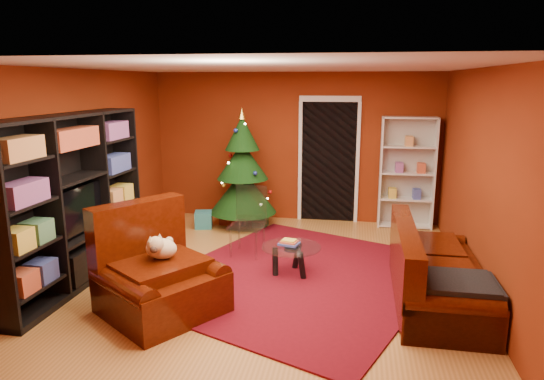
% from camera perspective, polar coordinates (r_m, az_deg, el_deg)
% --- Properties ---
extents(floor, '(5.00, 5.50, 0.05)m').
position_cam_1_polar(floor, '(6.29, -0.63, -10.40)').
color(floor, '#A4692D').
rests_on(floor, ground).
extents(ceiling, '(5.00, 5.50, 0.05)m').
position_cam_1_polar(ceiling, '(5.79, -0.70, 14.51)').
color(ceiling, silver).
rests_on(ceiling, wall_back).
extents(wall_back, '(5.00, 0.05, 2.60)m').
position_cam_1_polar(wall_back, '(8.60, 2.72, 5.04)').
color(wall_back, maroon).
rests_on(wall_back, ground).
extents(wall_left, '(0.05, 5.50, 2.60)m').
position_cam_1_polar(wall_left, '(6.82, -22.03, 2.12)').
color(wall_left, maroon).
rests_on(wall_left, ground).
extents(wall_right, '(0.05, 5.50, 2.60)m').
position_cam_1_polar(wall_right, '(5.98, 23.85, 0.60)').
color(wall_right, maroon).
rests_on(wall_right, ground).
extents(doorway, '(1.06, 0.60, 2.16)m').
position_cam_1_polar(doorway, '(8.54, 6.67, 3.22)').
color(doorway, black).
rests_on(doorway, floor).
extents(rug, '(4.17, 4.44, 0.02)m').
position_cam_1_polar(rug, '(6.28, 3.20, -10.10)').
color(rug, '#5D0914').
rests_on(rug, floor).
extents(media_unit, '(0.46, 2.70, 2.07)m').
position_cam_1_polar(media_unit, '(6.31, -22.36, -1.18)').
color(media_unit, black).
rests_on(media_unit, floor).
extents(christmas_tree, '(1.36, 1.36, 2.03)m').
position_cam_1_polar(christmas_tree, '(8.19, -3.48, 2.40)').
color(christmas_tree, black).
rests_on(christmas_tree, floor).
extents(gift_box_teal, '(0.34, 0.34, 0.28)m').
position_cam_1_polar(gift_box_teal, '(8.34, -8.06, -3.46)').
color(gift_box_teal, teal).
rests_on(gift_box_teal, floor).
extents(gift_box_green, '(0.25, 0.25, 0.24)m').
position_cam_1_polar(gift_box_green, '(8.34, -1.40, -3.50)').
color(gift_box_green, '#225731').
rests_on(gift_box_green, floor).
extents(gift_box_red, '(0.26, 0.26, 0.24)m').
position_cam_1_polar(gift_box_red, '(8.52, -5.23, -3.19)').
color(gift_box_red, maroon).
rests_on(gift_box_red, floor).
extents(white_bookshelf, '(0.89, 0.32, 1.92)m').
position_cam_1_polar(white_bookshelf, '(8.44, 15.60, 1.92)').
color(white_bookshelf, white).
rests_on(white_bookshelf, floor).
extents(armchair, '(1.67, 1.67, 0.94)m').
position_cam_1_polar(armchair, '(5.34, -12.94, -9.31)').
color(armchair, '#330D03').
rests_on(armchair, rug).
extents(dog, '(0.48, 0.50, 0.31)m').
position_cam_1_polar(dog, '(5.32, -12.89, -6.74)').
color(dog, beige).
rests_on(dog, armchair).
extents(sofa, '(0.95, 2.07, 0.89)m').
position_cam_1_polar(sofa, '(5.76, 19.04, -8.35)').
color(sofa, '#330D03').
rests_on(sofa, rug).
extents(coffee_table, '(0.91, 0.91, 0.47)m').
position_cam_1_polar(coffee_table, '(6.27, 2.29, -8.26)').
color(coffee_table, gray).
rests_on(coffee_table, rug).
extents(acrylic_chair, '(0.50, 0.54, 0.89)m').
position_cam_1_polar(acrylic_chair, '(6.87, -2.94, -4.20)').
color(acrylic_chair, '#66605B').
rests_on(acrylic_chair, rug).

